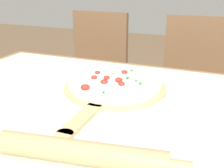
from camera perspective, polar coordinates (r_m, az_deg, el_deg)
dining_table at (r=0.97m, az=-5.25°, el=-9.06°), size 1.31×0.97×0.72m
towel_cloth at (r=0.92m, az=-5.45°, el=-3.66°), size 1.23×0.89×0.00m
pizza_peel at (r=1.00m, az=0.18°, el=-1.13°), size 0.37×0.56×0.01m
pizza at (r=1.01m, az=0.60°, el=0.29°), size 0.34×0.34×0.04m
rolling_pin at (r=0.62m, az=-6.42°, el=-13.63°), size 0.47×0.11×0.05m
chair_left at (r=1.85m, az=-3.52°, el=2.47°), size 0.41×0.41×0.90m
chair_right at (r=1.69m, az=16.12°, el=-0.09°), size 0.41×0.41×0.90m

